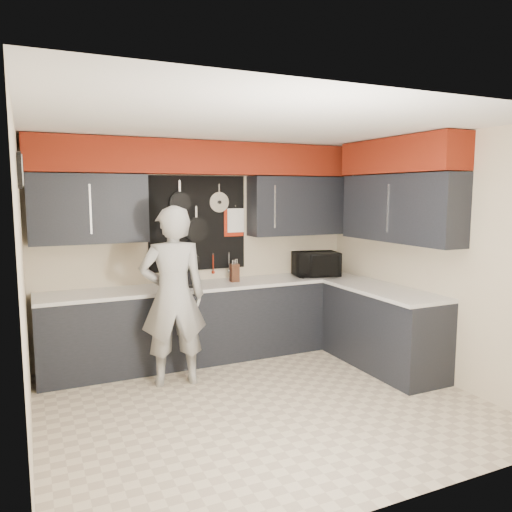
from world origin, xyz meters
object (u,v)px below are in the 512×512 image
microwave (316,264)px  knife_block (235,273)px  person (173,296)px  coffee_maker (187,270)px  utensil_crock (185,279)px

microwave → knife_block: size_ratio=2.58×
knife_block → person: person is taller
knife_block → coffee_maker: (-0.61, -0.03, 0.07)m
microwave → knife_block: microwave is taller
utensil_crock → coffee_maker: coffee_maker is taller
utensil_crock → person: size_ratio=0.08×
microwave → utensil_crock: size_ratio=3.76×
microwave → knife_block: bearing=-170.3°
knife_block → coffee_maker: coffee_maker is taller
coffee_maker → utensil_crock: bearing=87.3°
utensil_crock → coffee_maker: bearing=-86.2°
knife_block → utensil_crock: (-0.61, 0.05, -0.03)m
knife_block → person: bearing=-144.7°
utensil_crock → coffee_maker: (0.01, -0.08, 0.11)m
knife_block → utensil_crock: knife_block is taller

